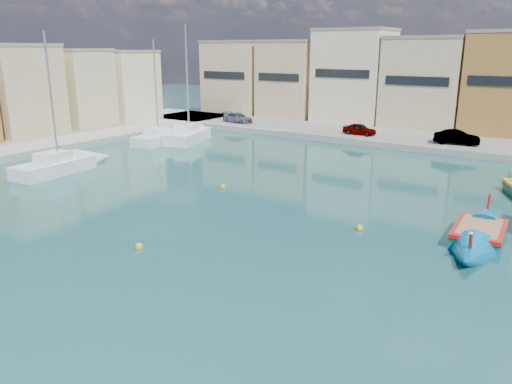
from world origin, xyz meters
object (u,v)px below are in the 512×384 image
Objects in this scene: luzzu_cyan_mid at (479,236)px; yacht_north at (195,134)px; yacht_midnorth at (166,137)px; yacht_mid at (74,163)px.

yacht_north is at bearing 155.33° from luzzu_cyan_mid.
yacht_north is 1.14× the size of yacht_midnorth.
yacht_midnorth is (-30.50, 10.61, 0.13)m from luzzu_cyan_mid.
yacht_midnorth is 12.44m from yacht_mid.
yacht_mid reaches higher than yacht_midnorth.
luzzu_cyan_mid is 32.30m from yacht_midnorth.
luzzu_cyan_mid is 32.14m from yacht_north.
yacht_north is 15.04m from yacht_mid.
yacht_midnorth is at bearing -114.84° from yacht_north.
yacht_north is 1.10× the size of yacht_mid.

